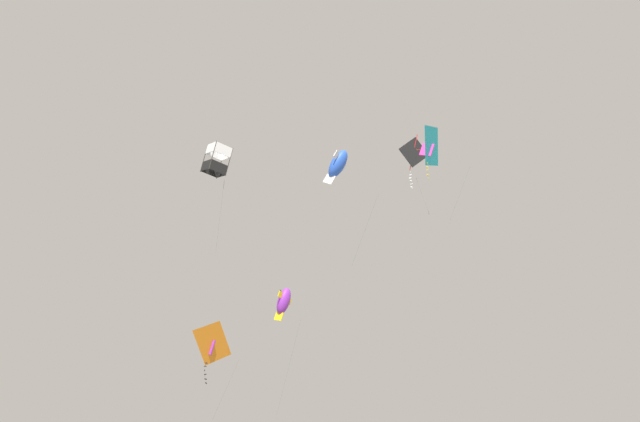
% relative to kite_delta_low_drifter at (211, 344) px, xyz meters
% --- Properties ---
extents(kite_delta_low_drifter, '(3.32, 2.19, 8.23)m').
position_rel_kite_delta_low_drifter_xyz_m(kite_delta_low_drifter, '(0.00, 0.00, 0.00)').
color(kite_delta_low_drifter, orange).
extents(kite_fish_far_centre, '(4.42, 2.54, 8.71)m').
position_rel_kite_delta_low_drifter_xyz_m(kite_fish_far_centre, '(5.50, 11.15, 6.99)').
color(kite_fish_far_centre, blue).
extents(kite_box_upper_right, '(1.98, 2.12, 7.76)m').
position_rel_kite_delta_low_drifter_xyz_m(kite_box_upper_right, '(6.10, 3.34, 9.22)').
color(kite_box_upper_right, white).
extents(kite_fish_mid_left, '(2.19, 1.65, 9.24)m').
position_rel_kite_delta_low_drifter_xyz_m(kite_fish_mid_left, '(-4.34, 2.75, 4.14)').
color(kite_fish_mid_left, purple).
extents(kite_diamond_highest, '(2.29, 1.90, 6.86)m').
position_rel_kite_delta_low_drifter_xyz_m(kite_diamond_highest, '(-6.00, 12.52, 15.10)').
color(kite_diamond_highest, black).
extents(kite_delta_near_right, '(4.43, 3.12, 8.65)m').
position_rel_kite_delta_low_drifter_xyz_m(kite_delta_near_right, '(-2.76, 14.57, 12.78)').
color(kite_delta_near_right, '#1EB2C6').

